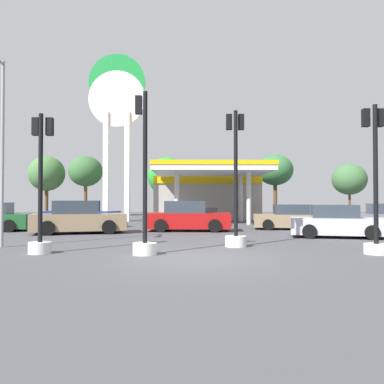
% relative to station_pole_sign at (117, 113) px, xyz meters
% --- Properties ---
extents(ground_plane, '(90.00, 90.00, 0.00)m').
position_rel_station_pole_sign_xyz_m(ground_plane, '(5.87, -19.83, -8.62)').
color(ground_plane, '#47474C').
rests_on(ground_plane, ground).
extents(gas_station, '(9.18, 12.82, 4.31)m').
position_rel_station_pole_sign_xyz_m(gas_station, '(7.37, 3.21, -6.38)').
color(gas_station, '#ADA89E').
rests_on(gas_station, ground).
extents(station_pole_sign, '(4.50, 0.56, 13.36)m').
position_rel_station_pole_sign_xyz_m(station_pole_sign, '(0.00, 0.00, 0.00)').
color(station_pole_sign, white).
rests_on(station_pole_sign, ground).
extents(car_0, '(4.94, 2.97, 1.65)m').
position_rel_station_pole_sign_xyz_m(car_0, '(-1.09, -6.68, -7.87)').
color(car_0, black).
rests_on(car_0, ground).
extents(car_1, '(4.66, 2.28, 1.63)m').
position_rel_station_pole_sign_xyz_m(car_1, '(5.61, -9.76, -7.88)').
color(car_1, black).
rests_on(car_1, ground).
extents(car_2, '(4.40, 2.67, 1.47)m').
position_rel_station_pole_sign_xyz_m(car_2, '(12.31, -13.59, -7.95)').
color(car_2, black).
rests_on(car_2, ground).
extents(car_3, '(4.95, 3.02, 1.66)m').
position_rel_station_pole_sign_xyz_m(car_3, '(0.06, -11.20, -7.87)').
color(car_3, black).
rests_on(car_3, ground).
extents(car_5, '(4.18, 2.21, 1.43)m').
position_rel_station_pole_sign_xyz_m(car_5, '(11.43, -8.67, -7.97)').
color(car_5, black).
rests_on(car_5, ground).
extents(traffic_signal_0, '(0.74, 0.74, 5.05)m').
position_rel_station_pole_sign_xyz_m(traffic_signal_0, '(4.21, -19.02, -7.26)').
color(traffic_signal_0, silver).
rests_on(traffic_signal_0, ground).
extents(traffic_signal_1, '(0.74, 0.74, 4.68)m').
position_rel_station_pole_sign_xyz_m(traffic_signal_1, '(11.42, -18.97, -7.01)').
color(traffic_signal_1, silver).
rests_on(traffic_signal_1, ground).
extents(traffic_signal_2, '(0.78, 0.78, 4.93)m').
position_rel_station_pole_sign_xyz_m(traffic_signal_2, '(7.30, -16.97, -7.11)').
color(traffic_signal_2, silver).
rests_on(traffic_signal_2, ground).
extents(traffic_signal_3, '(0.70, 0.71, 4.42)m').
position_rel_station_pole_sign_xyz_m(traffic_signal_3, '(0.90, -18.67, -7.10)').
color(traffic_signal_3, silver).
rests_on(traffic_signal_3, ground).
extents(tree_0, '(3.77, 3.77, 6.35)m').
position_rel_station_pole_sign_xyz_m(tree_0, '(-9.21, 10.43, -4.14)').
color(tree_0, brown).
rests_on(tree_0, ground).
extents(tree_1, '(3.52, 3.52, 6.28)m').
position_rel_station_pole_sign_xyz_m(tree_1, '(-4.95, 9.82, -3.95)').
color(tree_1, brown).
rests_on(tree_1, ground).
extents(tree_2, '(4.20, 4.20, 6.29)m').
position_rel_station_pole_sign_xyz_m(tree_2, '(3.50, 10.90, -4.37)').
color(tree_2, brown).
rests_on(tree_2, ground).
extents(tree_3, '(3.21, 3.21, 5.81)m').
position_rel_station_pole_sign_xyz_m(tree_3, '(7.94, 10.40, -4.17)').
color(tree_3, brown).
rests_on(tree_3, ground).
extents(tree_4, '(3.67, 3.67, 6.35)m').
position_rel_station_pole_sign_xyz_m(tree_4, '(14.66, 8.76, -3.88)').
color(tree_4, brown).
rests_on(tree_4, ground).
extents(tree_5, '(3.55, 3.55, 5.46)m').
position_rel_station_pole_sign_xyz_m(tree_5, '(22.59, 9.40, -4.78)').
color(tree_5, brown).
rests_on(tree_5, ground).
extents(corner_streetlamp, '(0.24, 1.48, 6.68)m').
position_rel_station_pole_sign_xyz_m(corner_streetlamp, '(-1.08, -17.24, -4.59)').
color(corner_streetlamp, gray).
rests_on(corner_streetlamp, ground).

